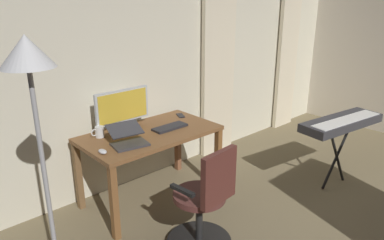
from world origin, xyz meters
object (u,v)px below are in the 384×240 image
at_px(laptop, 128,139).
at_px(floor_lamp, 32,92).
at_px(mug_tea, 99,132).
at_px(computer_monitor, 123,107).
at_px(computer_keyboard, 170,127).
at_px(piano_keyboard, 342,124).
at_px(cell_phone_by_monitor, 180,115).
at_px(computer_mouse, 103,152).
at_px(office_chair, 205,204).
at_px(desk, 150,141).

height_order(laptop, floor_lamp, floor_lamp).
bearing_deg(floor_lamp, mug_tea, -132.96).
height_order(computer_monitor, computer_keyboard, computer_monitor).
bearing_deg(computer_keyboard, mug_tea, -22.19).
bearing_deg(piano_keyboard, cell_phone_by_monitor, -41.28).
relative_size(laptop, floor_lamp, 0.20).
bearing_deg(cell_phone_by_monitor, floor_lamp, 50.43).
bearing_deg(floor_lamp, computer_mouse, -140.59).
distance_m(office_chair, computer_monitor, 1.33).
bearing_deg(laptop, floor_lamp, 42.14).
xyz_separation_m(laptop, floor_lamp, (0.98, 0.61, 0.74)).
bearing_deg(computer_mouse, computer_keyboard, -173.72).
relative_size(computer_keyboard, laptop, 0.99).
distance_m(laptop, mug_tea, 0.35).
bearing_deg(floor_lamp, computer_keyboard, -156.37).
bearing_deg(computer_monitor, piano_keyboard, 142.39).
distance_m(desk, computer_mouse, 0.64).
bearing_deg(laptop, piano_keyboard, 163.22).
xyz_separation_m(computer_monitor, computer_mouse, (0.47, 0.40, -0.21)).
bearing_deg(piano_keyboard, computer_monitor, -29.52).
height_order(computer_keyboard, cell_phone_by_monitor, computer_keyboard).
height_order(desk, computer_monitor, computer_monitor).
bearing_deg(desk, piano_keyboard, 145.78).
bearing_deg(mug_tea, desk, 154.20).
relative_size(laptop, cell_phone_by_monitor, 2.61).
height_order(desk, computer_keyboard, computer_keyboard).
distance_m(computer_keyboard, computer_mouse, 0.83).
bearing_deg(laptop, cell_phone_by_monitor, -151.38).
bearing_deg(mug_tea, cell_phone_by_monitor, 177.92).
xyz_separation_m(desk, cell_phone_by_monitor, (-0.55, -0.18, 0.10)).
xyz_separation_m(computer_keyboard, cell_phone_by_monitor, (-0.34, -0.23, -0.01)).
height_order(office_chair, mug_tea, office_chair).
bearing_deg(mug_tea, laptop, 109.09).
distance_m(office_chair, floor_lamp, 1.62).
height_order(desk, mug_tea, mug_tea).
bearing_deg(piano_keyboard, office_chair, 1.95).
xyz_separation_m(computer_mouse, cell_phone_by_monitor, (-1.16, -0.32, -0.01)).
distance_m(computer_mouse, cell_phone_by_monitor, 1.21).
relative_size(computer_monitor, piano_keyboard, 0.56).
bearing_deg(laptop, desk, -150.50).
distance_m(laptop, computer_mouse, 0.28).
xyz_separation_m(computer_keyboard, floor_lamp, (1.52, 0.67, 0.78)).
relative_size(computer_keyboard, cell_phone_by_monitor, 2.58).
height_order(office_chair, cell_phone_by_monitor, office_chair).
height_order(cell_phone_by_monitor, floor_lamp, floor_lamp).
xyz_separation_m(desk, mug_tea, (0.44, -0.21, 0.15)).
xyz_separation_m(computer_monitor, computer_keyboard, (-0.35, 0.31, -0.22)).
xyz_separation_m(computer_monitor, cell_phone_by_monitor, (-0.69, 0.08, -0.22)).
bearing_deg(computer_monitor, computer_keyboard, 138.28).
relative_size(computer_mouse, piano_keyboard, 0.09).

